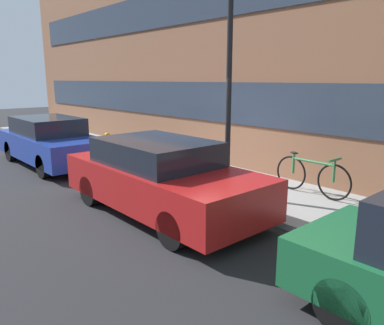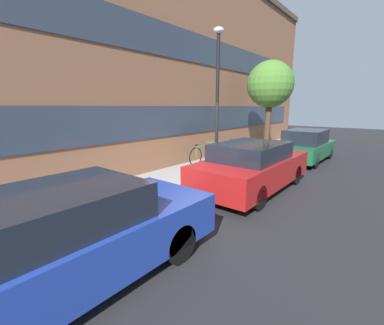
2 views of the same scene
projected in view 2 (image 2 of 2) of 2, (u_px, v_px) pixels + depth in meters
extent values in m
plane|color=#232326|center=(205.00, 190.00, 7.52)|extent=(56.00, 56.00, 0.00)
cube|color=gray|center=(174.00, 180.00, 8.28)|extent=(28.00, 2.49, 0.11)
cube|color=brown|center=(134.00, 50.00, 8.44)|extent=(28.00, 0.90, 8.43)
cube|color=#2D3847|center=(146.00, 123.00, 8.65)|extent=(25.76, 0.04, 1.10)
cube|color=#2D3847|center=(143.00, 33.00, 8.06)|extent=(25.76, 0.04, 1.10)
cube|color=#1E3899|center=(65.00, 249.00, 3.34)|extent=(4.45, 1.70, 0.68)
cube|color=black|center=(45.00, 211.00, 3.08)|extent=(2.31, 1.50, 0.48)
cylinder|color=black|center=(120.00, 217.00, 4.91)|extent=(0.62, 0.18, 0.62)
cylinder|color=black|center=(179.00, 243.00, 3.97)|extent=(0.62, 0.18, 0.62)
cube|color=#AD1919|center=(253.00, 170.00, 7.45)|extent=(4.29, 1.80, 0.71)
cube|color=black|center=(251.00, 151.00, 7.20)|extent=(2.23, 1.59, 0.46)
cylinder|color=black|center=(248.00, 167.00, 9.02)|extent=(0.60, 0.18, 0.60)
cylinder|color=black|center=(295.00, 175.00, 8.02)|extent=(0.60, 0.18, 0.60)
cylinder|color=black|center=(203.00, 185.00, 7.00)|extent=(0.60, 0.18, 0.60)
cylinder|color=black|center=(258.00, 198.00, 6.00)|extent=(0.60, 0.18, 0.60)
cube|color=#195B33|center=(305.00, 149.00, 11.38)|extent=(3.96, 1.63, 0.58)
cube|color=black|center=(306.00, 137.00, 11.14)|extent=(2.06, 1.44, 0.59)
cylinder|color=black|center=(297.00, 149.00, 12.81)|extent=(0.61, 0.18, 0.61)
cylinder|color=black|center=(329.00, 152.00, 11.91)|extent=(0.61, 0.18, 0.61)
cylinder|color=black|center=(279.00, 156.00, 10.95)|extent=(0.61, 0.18, 0.61)
cylinder|color=black|center=(315.00, 161.00, 10.05)|extent=(0.61, 0.18, 0.61)
cylinder|color=gold|center=(48.00, 231.00, 4.75)|extent=(0.25, 0.25, 0.04)
cylinder|color=gold|center=(46.00, 215.00, 4.68)|extent=(0.17, 0.17, 0.58)
sphere|color=gold|center=(43.00, 198.00, 4.61)|extent=(0.18, 0.18, 0.18)
cylinder|color=gold|center=(36.00, 215.00, 4.55)|extent=(0.14, 0.07, 0.07)
cylinder|color=gold|center=(54.00, 210.00, 4.79)|extent=(0.14, 0.07, 0.07)
torus|color=black|center=(211.00, 153.00, 10.67)|extent=(0.74, 0.06, 0.74)
torus|color=black|center=(196.00, 157.00, 9.91)|extent=(0.74, 0.06, 0.74)
cylinder|color=#33723F|center=(204.00, 147.00, 10.22)|extent=(0.97, 0.08, 0.06)
cylinder|color=#33723F|center=(196.00, 151.00, 9.90)|extent=(0.06, 0.06, 0.42)
cylinder|color=#33723F|center=(211.00, 148.00, 10.61)|extent=(0.06, 0.06, 0.42)
ellipsoid|color=black|center=(196.00, 145.00, 9.85)|extent=(0.20, 0.08, 0.05)
cylinder|color=#33723F|center=(211.00, 142.00, 10.56)|extent=(0.06, 0.44, 0.05)
cylinder|color=#473323|center=(267.00, 127.00, 12.07)|extent=(0.28, 0.28, 2.69)
sphere|color=#477A2D|center=(270.00, 84.00, 11.65)|extent=(2.09, 2.09, 2.09)
cylinder|color=black|center=(217.00, 109.00, 8.20)|extent=(0.11, 0.11, 4.41)
ellipsoid|color=silver|center=(219.00, 30.00, 7.70)|extent=(0.32, 0.32, 0.20)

